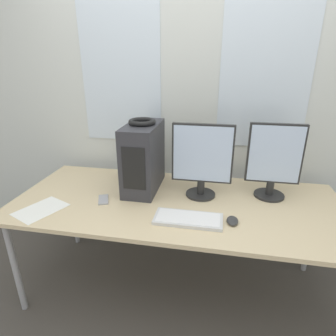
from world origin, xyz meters
TOP-DOWN VIEW (x-y plane):
  - wall_back at (0.00, 1.07)m, footprint 8.00×0.07m
  - desk at (0.00, 0.47)m, footprint 2.20×0.94m
  - pc_tower at (-0.27, 0.63)m, footprint 0.22×0.46m
  - headphones at (-0.27, 0.63)m, footprint 0.19×0.19m
  - monitor_main at (0.15, 0.58)m, footprint 0.41×0.20m
  - monitor_right_near at (0.62, 0.66)m, footprint 0.36×0.20m
  - keyboard at (0.11, 0.24)m, footprint 0.40×0.18m
  - mouse at (0.36, 0.27)m, footprint 0.07×0.10m
  - cell_phone at (-0.49, 0.39)m, footprint 0.11×0.15m
  - paper_sheet_left at (-0.83, 0.19)m, footprint 0.31×0.36m

SIDE VIEW (x-z plane):
  - desk at x=0.00m, z-range 0.33..1.09m
  - paper_sheet_left at x=-0.83m, z-range 0.75..0.76m
  - cell_phone at x=-0.49m, z-range 0.75..0.76m
  - keyboard at x=0.11m, z-range 0.75..0.78m
  - mouse at x=0.36m, z-range 0.75..0.78m
  - pc_tower at x=-0.27m, z-range 0.75..1.23m
  - monitor_right_near at x=0.62m, z-range 0.76..1.27m
  - monitor_main at x=0.15m, z-range 0.76..1.27m
  - headphones at x=-0.27m, z-range 1.23..1.27m
  - wall_back at x=0.00m, z-range 0.00..2.70m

